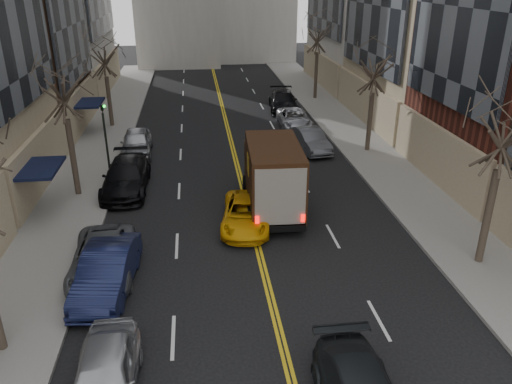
# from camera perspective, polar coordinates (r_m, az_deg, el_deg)

# --- Properties ---
(sidewalk_left) EXTENTS (4.00, 66.00, 0.15)m
(sidewalk_left) POSITION_cam_1_polar(r_m,az_deg,el_deg) (34.68, -17.73, 4.41)
(sidewalk_left) COLOR slate
(sidewalk_left) RESTS_ON ground
(sidewalk_right) EXTENTS (4.00, 66.00, 0.15)m
(sidewalk_right) POSITION_cam_1_polar(r_m,az_deg,el_deg) (35.91, 11.84, 5.71)
(sidewalk_right) COLOR slate
(sidewalk_right) RESTS_ON ground
(tree_lf_mid) EXTENTS (3.20, 3.20, 8.91)m
(tree_lf_mid) POSITION_cam_1_polar(r_m,az_deg,el_deg) (26.42, -21.56, 12.75)
(tree_lf_mid) COLOR #382D23
(tree_lf_mid) RESTS_ON sidewalk_left
(tree_lf_far) EXTENTS (3.20, 3.20, 8.12)m
(tree_lf_far) POSITION_cam_1_polar(r_m,az_deg,el_deg) (39.10, -17.11, 15.62)
(tree_lf_far) COLOR #382D23
(tree_lf_far) RESTS_ON sidewalk_left
(tree_rt_near) EXTENTS (3.20, 3.20, 8.71)m
(tree_rt_near) POSITION_cam_1_polar(r_m,az_deg,el_deg) (20.26, 27.05, 8.41)
(tree_rt_near) COLOR #382D23
(tree_rt_near) RESTS_ON sidewalk_right
(tree_rt_mid) EXTENTS (3.20, 3.20, 8.32)m
(tree_rt_mid) POSITION_cam_1_polar(r_m,az_deg,el_deg) (32.62, 13.53, 14.79)
(tree_rt_mid) COLOR #382D23
(tree_rt_mid) RESTS_ON sidewalk_right
(tree_rt_far) EXTENTS (3.20, 3.20, 9.11)m
(tree_rt_far) POSITION_cam_1_polar(r_m,az_deg,el_deg) (46.81, 7.15, 18.53)
(tree_rt_far) COLOR #382D23
(tree_rt_far) RESTS_ON sidewalk_right
(traffic_signal) EXTENTS (0.29, 0.26, 4.70)m
(traffic_signal) POSITION_cam_1_polar(r_m,az_deg,el_deg) (28.88, -16.85, 6.45)
(traffic_signal) COLOR black
(traffic_signal) RESTS_ON sidewalk_left
(ups_truck) EXTENTS (2.89, 6.60, 3.56)m
(ups_truck) POSITION_cam_1_polar(r_m,az_deg,el_deg) (24.48, 1.90, 1.85)
(ups_truck) COLOR black
(ups_truck) RESTS_ON ground
(taxi) EXTENTS (2.78, 4.93, 1.30)m
(taxi) POSITION_cam_1_polar(r_m,az_deg,el_deg) (23.24, -1.16, -2.49)
(taxi) COLOR #E09C09
(taxi) RESTS_ON ground
(pedestrian) EXTENTS (0.53, 0.64, 1.50)m
(pedestrian) POSITION_cam_1_polar(r_m,az_deg,el_deg) (26.40, 1.48, 1.10)
(pedestrian) COLOR black
(pedestrian) RESTS_ON ground
(parked_lf_a) EXTENTS (1.83, 4.46, 1.51)m
(parked_lf_a) POSITION_cam_1_polar(r_m,az_deg,el_deg) (15.22, -16.90, -19.57)
(parked_lf_a) COLOR #ADAFB5
(parked_lf_a) RESTS_ON ground
(parked_lf_b) EXTENTS (2.16, 5.03, 1.61)m
(parked_lf_b) POSITION_cam_1_polar(r_m,az_deg,el_deg) (19.49, -16.68, -8.69)
(parked_lf_b) COLOR #111737
(parked_lf_b) RESTS_ON ground
(parked_lf_c) EXTENTS (2.53, 5.13, 1.40)m
(parked_lf_c) POSITION_cam_1_polar(r_m,az_deg,el_deg) (20.56, -17.14, -7.27)
(parked_lf_c) COLOR #52565B
(parked_lf_c) RESTS_ON ground
(parked_lf_d) EXTENTS (2.38, 5.68, 1.64)m
(parked_lf_d) POSITION_cam_1_polar(r_m,az_deg,el_deg) (27.90, -14.62, 1.74)
(parked_lf_d) COLOR black
(parked_lf_d) RESTS_ON ground
(parked_lf_e) EXTENTS (2.06, 4.77, 1.60)m
(parked_lf_e) POSITION_cam_1_polar(r_m,az_deg,el_deg) (33.46, -13.50, 5.53)
(parked_lf_e) COLOR #A0A2A7
(parked_lf_e) RESTS_ON ground
(parked_rt_a) EXTENTS (2.14, 4.60, 1.46)m
(parked_rt_a) POSITION_cam_1_polar(r_m,az_deg,el_deg) (33.47, 6.24, 5.92)
(parked_rt_a) COLOR #46484D
(parked_rt_a) RESTS_ON ground
(parked_rt_b) EXTENTS (2.37, 4.95, 1.36)m
(parked_rt_b) POSITION_cam_1_polar(r_m,az_deg,el_deg) (38.65, 4.40, 8.38)
(parked_rt_b) COLOR #B3B5BC
(parked_rt_b) RESTS_ON ground
(parked_rt_c) EXTENTS (2.80, 5.81, 1.63)m
(parked_rt_c) POSITION_cam_1_polar(r_m,az_deg,el_deg) (43.37, 3.11, 10.31)
(parked_rt_c) COLOR black
(parked_rt_c) RESTS_ON ground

